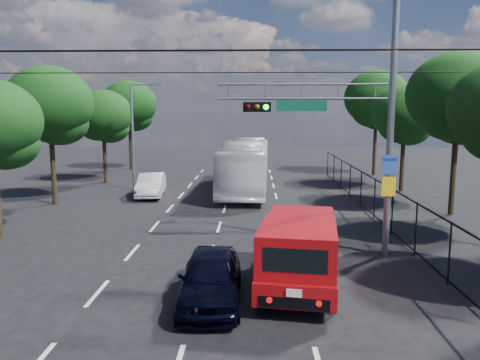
{
  "coord_description": "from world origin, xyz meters",
  "views": [
    {
      "loc": [
        1.6,
        -8.99,
        5.34
      ],
      "look_at": [
        1.09,
        7.98,
        2.8
      ],
      "focal_mm": 35.0,
      "sensor_mm": 36.0,
      "label": 1
    }
  ],
  "objects_px": {
    "signal_mast": "(357,113)",
    "white_van": "(151,185)",
    "navy_hatchback": "(211,277)",
    "white_bus": "(245,166)",
    "red_pickup": "(300,249)"
  },
  "relations": [
    {
      "from": "red_pickup",
      "to": "signal_mast",
      "type": "bearing_deg",
      "value": 54.43
    },
    {
      "from": "navy_hatchback",
      "to": "white_bus",
      "type": "relative_size",
      "value": 0.35
    },
    {
      "from": "signal_mast",
      "to": "red_pickup",
      "type": "xyz_separation_m",
      "value": [
        -2.29,
        -3.2,
        -4.08
      ]
    },
    {
      "from": "navy_hatchback",
      "to": "white_bus",
      "type": "bearing_deg",
      "value": 86.64
    },
    {
      "from": "signal_mast",
      "to": "red_pickup",
      "type": "height_order",
      "value": "signal_mast"
    },
    {
      "from": "navy_hatchback",
      "to": "signal_mast",
      "type": "bearing_deg",
      "value": 41.29
    },
    {
      "from": "signal_mast",
      "to": "white_bus",
      "type": "height_order",
      "value": "signal_mast"
    },
    {
      "from": "red_pickup",
      "to": "white_van",
      "type": "height_order",
      "value": "red_pickup"
    },
    {
      "from": "navy_hatchback",
      "to": "white_van",
      "type": "relative_size",
      "value": 0.98
    },
    {
      "from": "white_bus",
      "to": "white_van",
      "type": "relative_size",
      "value": 2.83
    },
    {
      "from": "red_pickup",
      "to": "white_van",
      "type": "xyz_separation_m",
      "value": [
        -7.84,
        14.94,
        -0.46
      ]
    },
    {
      "from": "navy_hatchback",
      "to": "white_van",
      "type": "height_order",
      "value": "navy_hatchback"
    },
    {
      "from": "signal_mast",
      "to": "white_van",
      "type": "xyz_separation_m",
      "value": [
        -10.13,
        11.75,
        -4.54
      ]
    },
    {
      "from": "signal_mast",
      "to": "white_van",
      "type": "relative_size",
      "value": 2.21
    },
    {
      "from": "navy_hatchback",
      "to": "white_van",
      "type": "distance_m",
      "value": 17.08
    }
  ]
}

